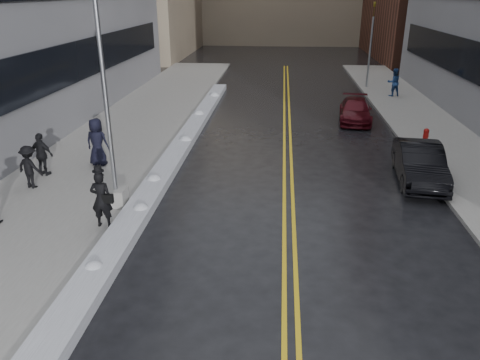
% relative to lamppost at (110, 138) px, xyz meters
% --- Properties ---
extents(ground, '(160.00, 160.00, 0.00)m').
position_rel_lamppost_xyz_m(ground, '(3.30, -2.00, -2.53)').
color(ground, black).
rests_on(ground, ground).
extents(sidewalk_west, '(5.50, 50.00, 0.15)m').
position_rel_lamppost_xyz_m(sidewalk_west, '(-2.45, 8.00, -2.46)').
color(sidewalk_west, gray).
rests_on(sidewalk_west, ground).
extents(sidewalk_east, '(4.00, 50.00, 0.15)m').
position_rel_lamppost_xyz_m(sidewalk_east, '(13.30, 8.00, -2.46)').
color(sidewalk_east, gray).
rests_on(sidewalk_east, ground).
extents(lane_line_left, '(0.12, 50.00, 0.01)m').
position_rel_lamppost_xyz_m(lane_line_left, '(5.65, 8.00, -2.53)').
color(lane_line_left, gold).
rests_on(lane_line_left, ground).
extents(lane_line_right, '(0.12, 50.00, 0.01)m').
position_rel_lamppost_xyz_m(lane_line_right, '(5.95, 8.00, -2.53)').
color(lane_line_right, gold).
rests_on(lane_line_right, ground).
extents(snow_ridge, '(0.90, 30.00, 0.34)m').
position_rel_lamppost_xyz_m(snow_ridge, '(0.85, 6.00, -2.36)').
color(snow_ridge, silver).
rests_on(snow_ridge, ground).
extents(lamppost, '(0.65, 0.65, 7.62)m').
position_rel_lamppost_xyz_m(lamppost, '(0.00, 0.00, 0.00)').
color(lamppost, gray).
rests_on(lamppost, sidewalk_west).
extents(fire_hydrant, '(0.26, 0.26, 0.73)m').
position_rel_lamppost_xyz_m(fire_hydrant, '(12.30, 8.00, -1.98)').
color(fire_hydrant, maroon).
rests_on(fire_hydrant, sidewalk_east).
extents(traffic_signal, '(0.16, 0.20, 6.00)m').
position_rel_lamppost_xyz_m(traffic_signal, '(11.80, 22.00, 0.87)').
color(traffic_signal, gray).
rests_on(traffic_signal, sidewalk_east).
extents(pedestrian_fedora, '(0.67, 0.45, 1.80)m').
position_rel_lamppost_xyz_m(pedestrian_fedora, '(0.10, -1.49, -1.48)').
color(pedestrian_fedora, black).
rests_on(pedestrian_fedora, sidewalk_west).
extents(pedestrian_c, '(1.04, 0.75, 1.98)m').
position_rel_lamppost_xyz_m(pedestrian_c, '(-2.04, 3.80, -1.39)').
color(pedestrian_c, black).
rests_on(pedestrian_c, sidewalk_west).
extents(pedestrian_d, '(1.07, 0.64, 1.70)m').
position_rel_lamppost_xyz_m(pedestrian_d, '(-3.76, 2.48, -1.53)').
color(pedestrian_d, black).
rests_on(pedestrian_d, sidewalk_west).
extents(pedestrian_e, '(1.16, 0.86, 1.60)m').
position_rel_lamppost_xyz_m(pedestrian_e, '(-3.62, 1.25, -1.59)').
color(pedestrian_e, black).
rests_on(pedestrian_e, sidewalk_west).
extents(pedestrian_east, '(1.04, 0.89, 1.86)m').
position_rel_lamppost_xyz_m(pedestrian_east, '(13.04, 18.84, -1.45)').
color(pedestrian_east, navy).
rests_on(pedestrian_east, sidewalk_east).
extents(car_black, '(1.97, 4.61, 1.48)m').
position_rel_lamppost_xyz_m(car_black, '(10.80, 3.46, -1.79)').
color(car_black, black).
rests_on(car_black, ground).
extents(car_maroon, '(2.15, 4.38, 1.23)m').
position_rel_lamppost_xyz_m(car_maroon, '(9.62, 12.39, -1.92)').
color(car_maroon, '#460B12').
rests_on(car_maroon, ground).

